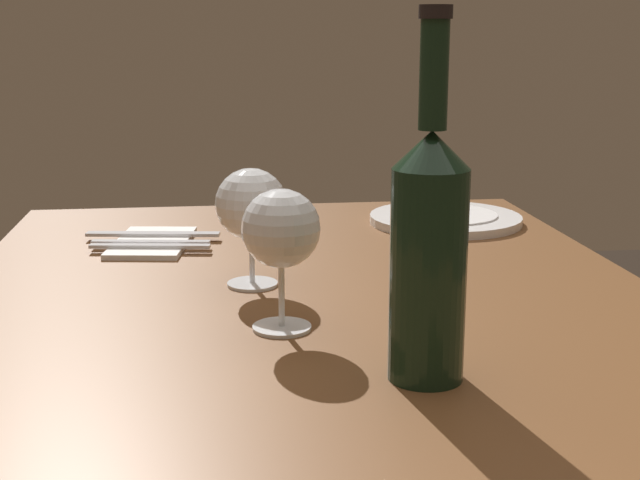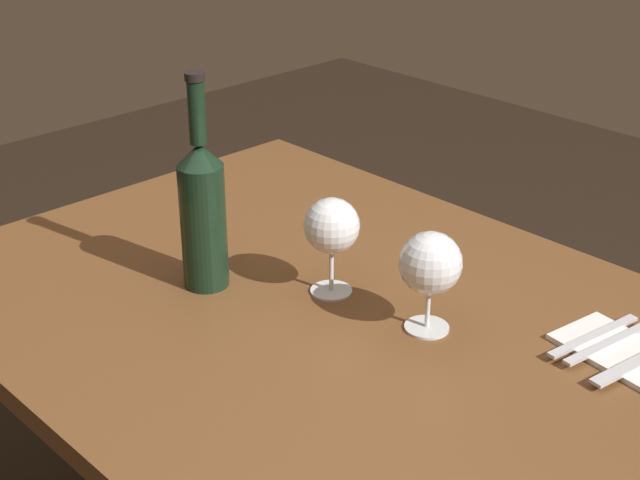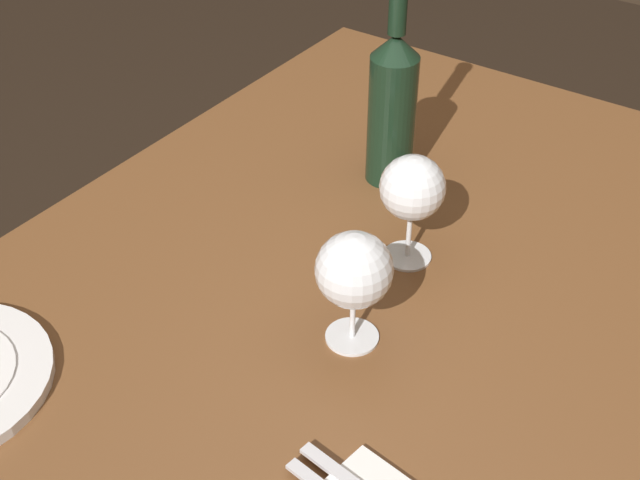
% 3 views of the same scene
% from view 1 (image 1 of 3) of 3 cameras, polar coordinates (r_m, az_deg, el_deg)
% --- Properties ---
extents(dining_table, '(1.30, 0.90, 0.74)m').
position_cam_1_polar(dining_table, '(1.08, -0.37, -9.11)').
color(dining_table, brown).
rests_on(dining_table, ground).
extents(wine_glass_left, '(0.09, 0.09, 0.15)m').
position_cam_1_polar(wine_glass_left, '(1.12, -4.51, 2.22)').
color(wine_glass_left, white).
rests_on(wine_glass_left, dining_table).
extents(wine_glass_right, '(0.09, 0.09, 0.16)m').
position_cam_1_polar(wine_glass_right, '(0.95, -2.56, 0.59)').
color(wine_glass_right, white).
rests_on(wine_glass_right, dining_table).
extents(wine_bottle, '(0.07, 0.07, 0.35)m').
position_cam_1_polar(wine_bottle, '(0.82, 7.08, -0.49)').
color(wine_bottle, black).
rests_on(wine_bottle, dining_table).
extents(dinner_plate, '(0.26, 0.26, 0.02)m').
position_cam_1_polar(dinner_plate, '(1.52, 8.15, 1.39)').
color(dinner_plate, white).
rests_on(dinner_plate, dining_table).
extents(folded_napkin, '(0.20, 0.14, 0.01)m').
position_cam_1_polar(folded_napkin, '(1.38, -10.86, -0.16)').
color(folded_napkin, white).
rests_on(folded_napkin, dining_table).
extents(fork_inner, '(0.04, 0.18, 0.00)m').
position_cam_1_polar(fork_inner, '(1.35, -10.93, -0.14)').
color(fork_inner, silver).
rests_on(fork_inner, folded_napkin).
extents(fork_outer, '(0.04, 0.18, 0.00)m').
position_cam_1_polar(fork_outer, '(1.33, -11.00, -0.39)').
color(fork_outer, silver).
rests_on(fork_outer, folded_napkin).
extents(table_knife, '(0.05, 0.21, 0.00)m').
position_cam_1_polar(table_knife, '(1.41, -10.79, 0.39)').
color(table_knife, silver).
rests_on(table_knife, folded_napkin).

